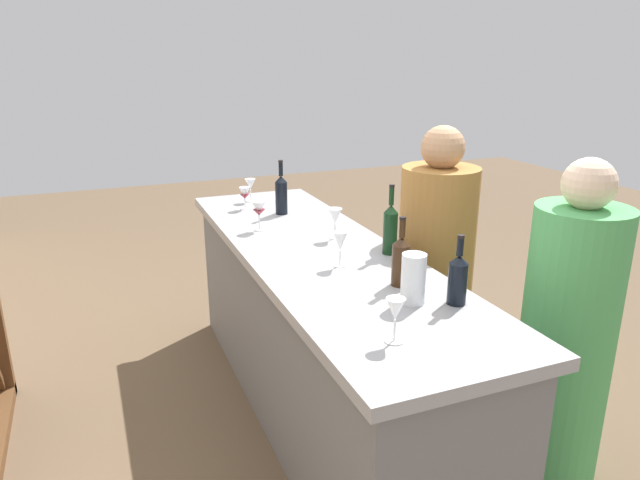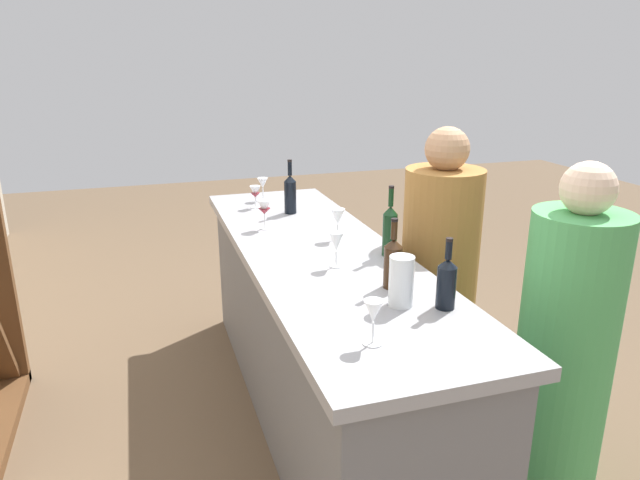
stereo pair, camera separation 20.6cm
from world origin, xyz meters
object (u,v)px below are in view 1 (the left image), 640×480
(wine_glass_far_left, at_px, (395,311))
(wine_glass_near_center, at_px, (340,243))
(wine_bottle_second_left_amber_brown, at_px, (401,260))
(wine_bottle_leftmost_near_black, at_px, (458,278))
(wine_bottle_center_dark_green, at_px, (390,228))
(wine_bottle_second_right_near_black, at_px, (281,194))
(wine_glass_far_right, at_px, (259,210))
(water_pitcher, at_px, (413,279))
(wine_glass_near_left, at_px, (335,217))
(wine_glass_far_center, at_px, (245,194))
(person_center_guest, at_px, (566,341))
(person_left_guest, at_px, (434,281))
(wine_glass_near_right, at_px, (250,185))

(wine_glass_far_left, bearing_deg, wine_glass_near_center, -9.57)
(wine_bottle_second_left_amber_brown, relative_size, wine_glass_near_center, 1.83)
(wine_bottle_leftmost_near_black, distance_m, wine_bottle_center_dark_green, 0.61)
(wine_bottle_second_left_amber_brown, xyz_separation_m, wine_bottle_center_dark_green, (0.36, -0.15, 0.02))
(wine_bottle_second_right_near_black, xyz_separation_m, wine_glass_far_right, (-0.27, 0.21, -0.01))
(wine_bottle_second_left_amber_brown, xyz_separation_m, wine_glass_near_center, (0.30, 0.14, -0.00))
(wine_bottle_leftmost_near_black, height_order, wine_glass_far_left, wine_bottle_leftmost_near_black)
(water_pitcher, bearing_deg, wine_glass_near_center, 11.50)
(wine_glass_near_left, bearing_deg, wine_glass_far_center, 20.05)
(wine_glass_far_left, distance_m, person_center_guest, 1.00)
(wine_glass_near_center, height_order, wine_glass_far_left, wine_glass_near_center)
(wine_bottle_leftmost_near_black, relative_size, wine_glass_far_center, 2.02)
(wine_bottle_leftmost_near_black, xyz_separation_m, wine_glass_near_center, (0.54, 0.25, 0.01))
(wine_bottle_center_dark_green, bearing_deg, wine_glass_near_left, 25.35)
(wine_glass_near_center, bearing_deg, wine_bottle_center_dark_green, -77.36)
(person_center_guest, bearing_deg, person_left_guest, -98.24)
(wine_glass_far_left, relative_size, person_center_guest, 0.11)
(wine_bottle_second_left_amber_brown, height_order, wine_bottle_second_right_near_black, wine_bottle_second_right_near_black)
(wine_glass_near_center, distance_m, person_left_guest, 0.73)
(wine_glass_far_left, bearing_deg, person_center_guest, -80.85)
(wine_bottle_second_left_amber_brown, xyz_separation_m, wine_glass_far_left, (-0.42, 0.26, -0.00))
(wine_bottle_leftmost_near_black, height_order, person_left_guest, person_left_guest)
(wine_glass_near_right, relative_size, water_pitcher, 0.74)
(wine_glass_near_center, bearing_deg, wine_glass_far_right, 14.79)
(wine_glass_far_center, bearing_deg, water_pitcher, -171.87)
(wine_bottle_center_dark_green, distance_m, wine_glass_near_left, 0.34)
(wine_bottle_leftmost_near_black, bearing_deg, water_pitcher, 64.91)
(wine_bottle_second_right_near_black, height_order, wine_glass_near_right, wine_bottle_second_right_near_black)
(wine_bottle_leftmost_near_black, bearing_deg, wine_glass_far_left, 116.10)
(wine_glass_near_right, xyz_separation_m, water_pitcher, (-1.77, -0.14, -0.01))
(wine_glass_near_left, distance_m, person_center_guest, 1.21)
(wine_bottle_center_dark_green, height_order, water_pitcher, wine_bottle_center_dark_green)
(wine_bottle_second_left_amber_brown, distance_m, water_pitcher, 0.18)
(wine_bottle_second_left_amber_brown, bearing_deg, wine_glass_far_left, 148.30)
(wine_bottle_center_dark_green, xyz_separation_m, wine_glass_far_left, (-0.78, 0.41, -0.02))
(wine_bottle_leftmost_near_black, relative_size, wine_glass_near_left, 1.72)
(wine_bottle_center_dark_green, height_order, wine_bottle_second_right_near_black, wine_bottle_center_dark_green)
(wine_glass_near_left, xyz_separation_m, wine_glass_near_right, (0.92, 0.19, -0.01))
(wine_glass_far_left, height_order, person_left_guest, person_left_guest)
(wine_bottle_center_dark_green, height_order, wine_glass_near_right, wine_bottle_center_dark_green)
(wine_glass_near_right, distance_m, person_left_guest, 1.35)
(wine_glass_near_right, bearing_deg, wine_glass_far_center, 154.12)
(person_center_guest, bearing_deg, wine_glass_near_right, -87.56)
(wine_glass_far_right, relative_size, person_center_guest, 0.11)
(wine_bottle_center_dark_green, distance_m, wine_glass_near_right, 1.28)
(person_left_guest, bearing_deg, person_center_guest, 89.47)
(wine_bottle_leftmost_near_black, bearing_deg, wine_glass_near_left, 6.56)
(wine_glass_far_center, distance_m, water_pitcher, 1.61)
(wine_glass_near_left, height_order, person_left_guest, person_left_guest)
(wine_glass_far_center, height_order, person_center_guest, person_center_guest)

